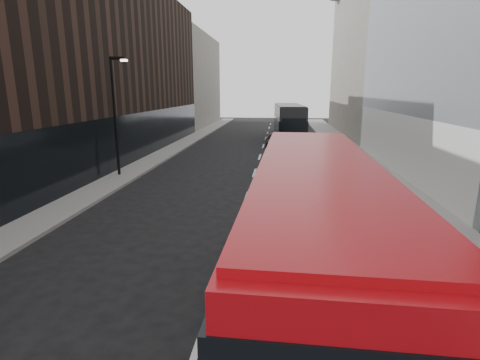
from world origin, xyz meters
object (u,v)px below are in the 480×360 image
(street_lamp, at_px, (116,109))
(car_a, at_px, (297,172))
(red_bus, at_px, (313,245))
(grey_bus, at_px, (289,121))
(car_c, at_px, (275,140))
(car_b, at_px, (275,160))

(street_lamp, bearing_deg, car_a, -3.64)
(street_lamp, height_order, red_bus, street_lamp)
(grey_bus, height_order, car_a, grey_bus)
(street_lamp, height_order, car_c, street_lamp)
(red_bus, xyz_separation_m, car_c, (-1.17, 27.91, -1.55))
(street_lamp, distance_m, car_b, 10.67)
(car_c, bearing_deg, grey_bus, 75.29)
(red_bus, bearing_deg, car_c, 93.77)
(street_lamp, distance_m, car_c, 16.65)
(car_b, bearing_deg, car_a, -76.41)
(car_c, bearing_deg, red_bus, -89.74)
(red_bus, xyz_separation_m, grey_bus, (0.12, 33.73, -0.20))
(grey_bus, relative_size, car_c, 2.60)
(car_a, xyz_separation_m, car_b, (-1.30, 3.92, -0.06))
(red_bus, xyz_separation_m, car_a, (0.27, 13.94, -1.51))
(grey_bus, bearing_deg, car_a, -92.93)
(street_lamp, bearing_deg, grey_bus, 60.78)
(car_b, bearing_deg, street_lamp, -166.03)
(red_bus, height_order, car_a, red_bus)
(street_lamp, distance_m, car_a, 11.40)
(car_b, bearing_deg, grey_bus, 81.10)
(red_bus, relative_size, car_b, 2.56)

